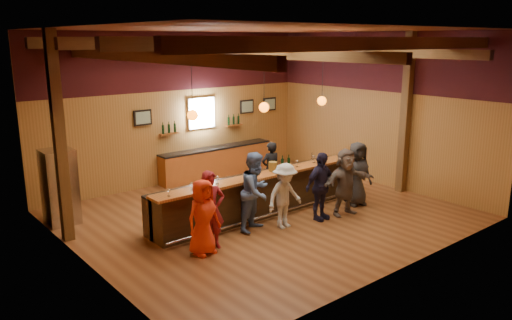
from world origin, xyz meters
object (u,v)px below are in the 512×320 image
at_px(bottle_a, 282,163).
at_px(customer_white, 285,196).
at_px(back_bar_cabinet, 217,161).
at_px(customer_redvest, 211,210).
at_px(customer_orange, 203,217).
at_px(customer_navy, 320,186).
at_px(customer_brown, 345,182).
at_px(customer_denim, 256,191).
at_px(bar_counter, 260,193).
at_px(ice_bucket, 273,166).
at_px(bartender, 271,169).
at_px(customer_dark, 357,174).
at_px(stainless_fridge, 60,187).

bearing_deg(bottle_a, customer_white, -129.56).
relative_size(back_bar_cabinet, customer_redvest, 2.40).
distance_m(customer_orange, customer_redvest, 0.32).
height_order(customer_navy, customer_brown, customer_brown).
distance_m(back_bar_cabinet, customer_brown, 5.02).
bearing_deg(customer_denim, customer_navy, -37.14).
xyz_separation_m(customer_denim, customer_brown, (2.36, -0.62, -0.07)).
relative_size(bar_counter, ice_bucket, 26.93).
xyz_separation_m(customer_orange, customer_denim, (1.67, 0.35, 0.13)).
distance_m(bar_counter, back_bar_cabinet, 3.76).
bearing_deg(customer_navy, back_bar_cabinet, 82.60).
xyz_separation_m(back_bar_cabinet, bartender, (-0.08, -2.69, 0.30)).
relative_size(customer_dark, bartender, 1.09).
bearing_deg(customer_navy, stainless_fridge, 139.83).
bearing_deg(customer_redvest, customer_denim, 25.01).
bearing_deg(ice_bucket, customer_navy, -59.37).
bearing_deg(customer_denim, customer_redvest, 168.06).
relative_size(ice_bucket, bottle_a, 0.69).
bearing_deg(ice_bucket, bar_counter, 128.76).
distance_m(back_bar_cabinet, bottle_a, 3.92).
distance_m(back_bar_cabinet, customer_denim, 4.82).
bearing_deg(customer_dark, customer_redvest, -165.84).
distance_m(customer_redvest, customer_dark, 4.57).
xyz_separation_m(back_bar_cabinet, bottle_a, (-0.64, -3.79, 0.77)).
bearing_deg(customer_navy, customer_redvest, 171.88).
height_order(customer_dark, bottle_a, customer_dark).
xyz_separation_m(customer_redvest, customer_denim, (1.39, 0.21, 0.08)).
bearing_deg(bar_counter, customer_denim, -135.07).
relative_size(customer_redvest, customer_brown, 0.99).
distance_m(bartender, bottle_a, 1.32).
relative_size(customer_navy, ice_bucket, 7.15).
height_order(customer_redvest, bartender, customer_redvest).
height_order(customer_brown, customer_dark, customer_dark).
bearing_deg(bartender, customer_redvest, 39.01).
relative_size(customer_navy, customer_brown, 0.99).
bearing_deg(back_bar_cabinet, customer_white, -106.57).
bearing_deg(bottle_a, bartender, 62.61).
distance_m(stainless_fridge, bartender, 5.46).
bearing_deg(customer_orange, customer_redvest, 19.80).
bearing_deg(bartender, stainless_fridge, -7.57).
xyz_separation_m(customer_redvest, customer_navy, (3.01, -0.27, 0.00)).
bearing_deg(stainless_fridge, back_bar_cabinet, 11.93).
relative_size(customer_brown, bottle_a, 4.95).
relative_size(customer_redvest, customer_white, 1.08).
distance_m(customer_dark, bottle_a, 2.08).
height_order(customer_redvest, customer_brown, customer_brown).
bearing_deg(stainless_fridge, customer_brown, -34.29).
relative_size(bartender, ice_bucket, 6.64).
xyz_separation_m(bar_counter, stainless_fridge, (-4.12, 2.45, 0.38)).
relative_size(customer_white, customer_dark, 0.91).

